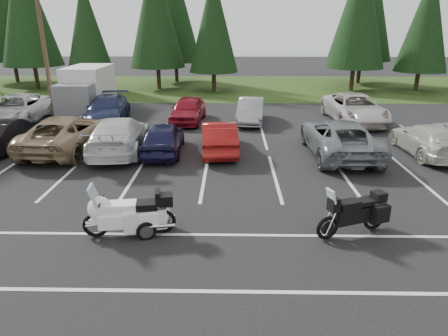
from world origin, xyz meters
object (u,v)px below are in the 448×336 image
car_near_5 (219,137)px  car_far_4 (355,108)px  car_near_4 (163,138)px  adventure_motorcycle (353,210)px  car_near_7 (428,140)px  car_far_0 (16,109)px  touring_motorcycle (129,210)px  car_near_1 (7,133)px  car_near_2 (67,133)px  car_far_2 (188,110)px  car_near_3 (119,135)px  car_far_1 (107,109)px  utility_pole (43,38)px  box_truck (85,91)px  car_near_6 (339,138)px  cargo_trailer (144,219)px  car_far_3 (251,111)px

car_near_5 → car_far_4: car_far_4 is taller
car_near_4 → adventure_motorcycle: adventure_motorcycle is taller
car_near_7 → car_far_0: car_far_0 is taller
car_near_4 → touring_motorcycle: (0.27, -7.47, 0.06)m
car_near_1 → adventure_motorcycle: (13.86, -7.96, 0.03)m
touring_motorcycle → car_near_2: bearing=113.0°
car_far_2 → car_near_4: bearing=-90.5°
car_near_2 → car_near_3: car_near_2 is taller
car_near_2 → car_far_1: size_ratio=1.10×
utility_pole → box_truck: utility_pole is taller
car_far_1 → car_near_5: bearing=-45.9°
box_truck → car_near_5: 12.25m
car_far_0 → adventure_motorcycle: 20.61m
adventure_motorcycle → car_near_6: bearing=57.0°
car_far_1 → car_far_0: bearing=177.9°
car_near_2 → car_near_6: bearing=-179.8°
car_near_7 → car_near_2: bearing=-3.1°
car_near_3 → car_near_7: (13.84, -0.14, -0.11)m
touring_motorcycle → cargo_trailer: bearing=21.7°
car_near_7 → touring_motorcycle: bearing=31.2°
car_far_4 → touring_motorcycle: (-10.12, -13.76, -0.04)m
cargo_trailer → car_far_3: bearing=55.1°
car_far_1 → cargo_trailer: (4.90, -13.28, -0.37)m
car_near_1 → car_near_7: 19.29m
car_near_3 → car_far_0: car_far_0 is taller
box_truck → car_far_4: 17.00m
car_near_6 → car_far_2: size_ratio=1.33×
box_truck → car_far_0: bearing=-137.4°
car_near_5 → car_far_2: (-2.00, 5.85, 0.03)m
utility_pole → car_far_3: 13.43m
car_near_1 → car_near_5: 9.96m
cargo_trailer → car_far_4: bearing=34.4°
car_near_4 → cargo_trailer: bearing=92.8°
box_truck → car_far_2: (6.95, -2.48, -0.71)m
car_far_3 → car_near_2: bearing=-141.4°
car_near_2 → car_near_6: car_near_2 is taller
car_far_1 → adventure_motorcycle: 17.08m
car_near_2 → car_far_4: car_far_4 is taller
car_near_1 → car_near_2: bearing=174.4°
car_far_3 → car_far_4: 6.18m
car_near_5 → touring_motorcycle: bearing=69.4°
car_near_7 → adventure_motorcycle: size_ratio=1.93×
car_far_4 → car_near_2: bearing=-161.6°
car_near_5 → car_near_7: size_ratio=0.91×
box_truck → car_near_5: box_truck is taller
car_near_4 → adventure_motorcycle: bearing=129.2°
car_near_4 → car_near_5: size_ratio=0.97×
utility_pole → car_near_7: (20.27, -8.05, -4.01)m
car_far_4 → touring_motorcycle: size_ratio=2.10×
box_truck → car_far_3: bearing=-13.2°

